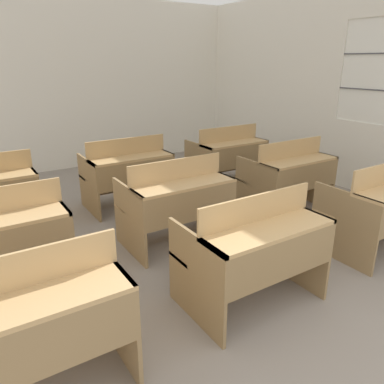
{
  "coord_description": "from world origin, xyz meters",
  "views": [
    {
      "loc": [
        -2.01,
        -0.31,
        1.87
      ],
      "look_at": [
        -0.35,
        2.3,
        0.78
      ],
      "focal_mm": 35.0,
      "sensor_mm": 36.0,
      "label": 1
    }
  ],
  "objects_px": {
    "bench_third_center": "(128,172)",
    "bench_front_left": "(29,324)",
    "bench_second_center": "(176,201)",
    "bench_front_center": "(254,249)",
    "bench_third_right": "(228,156)",
    "bench_front_right": "(380,206)",
    "bench_second_right": "(288,175)"
  },
  "relations": [
    {
      "from": "bench_third_right",
      "to": "bench_front_right",
      "type": "bearing_deg",
      "value": -89.74
    },
    {
      "from": "bench_front_left",
      "to": "bench_second_center",
      "type": "height_order",
      "value": "same"
    },
    {
      "from": "bench_front_left",
      "to": "bench_third_right",
      "type": "bearing_deg",
      "value": 36.83
    },
    {
      "from": "bench_second_center",
      "to": "bench_second_right",
      "type": "height_order",
      "value": "same"
    },
    {
      "from": "bench_third_center",
      "to": "bench_front_left",
      "type": "bearing_deg",
      "value": -123.79
    },
    {
      "from": "bench_second_right",
      "to": "bench_third_right",
      "type": "height_order",
      "value": "same"
    },
    {
      "from": "bench_front_right",
      "to": "bench_front_left",
      "type": "bearing_deg",
      "value": 179.85
    },
    {
      "from": "bench_front_center",
      "to": "bench_third_right",
      "type": "bearing_deg",
      "value": 56.18
    },
    {
      "from": "bench_front_right",
      "to": "bench_third_center",
      "type": "relative_size",
      "value": 1.0
    },
    {
      "from": "bench_front_left",
      "to": "bench_front_right",
      "type": "height_order",
      "value": "same"
    },
    {
      "from": "bench_front_center",
      "to": "bench_third_right",
      "type": "height_order",
      "value": "same"
    },
    {
      "from": "bench_second_center",
      "to": "bench_third_center",
      "type": "bearing_deg",
      "value": 89.89
    },
    {
      "from": "bench_front_right",
      "to": "bench_third_center",
      "type": "xyz_separation_m",
      "value": [
        -1.67,
        2.52,
        0.0
      ]
    },
    {
      "from": "bench_second_right",
      "to": "bench_third_right",
      "type": "relative_size",
      "value": 1.0
    },
    {
      "from": "bench_front_left",
      "to": "bench_front_right",
      "type": "relative_size",
      "value": 1.0
    },
    {
      "from": "bench_second_right",
      "to": "bench_third_center",
      "type": "distance_m",
      "value": 2.09
    },
    {
      "from": "bench_front_center",
      "to": "bench_second_right",
      "type": "bearing_deg",
      "value": 36.74
    },
    {
      "from": "bench_front_left",
      "to": "bench_front_center",
      "type": "distance_m",
      "value": 1.66
    },
    {
      "from": "bench_front_left",
      "to": "bench_front_center",
      "type": "xyz_separation_m",
      "value": [
        1.66,
        -0.01,
        0.0
      ]
    },
    {
      "from": "bench_front_center",
      "to": "bench_second_center",
      "type": "distance_m",
      "value": 1.24
    },
    {
      "from": "bench_front_left",
      "to": "bench_third_center",
      "type": "distance_m",
      "value": 3.02
    },
    {
      "from": "bench_front_center",
      "to": "bench_third_center",
      "type": "relative_size",
      "value": 1.0
    },
    {
      "from": "bench_second_right",
      "to": "bench_front_right",
      "type": "bearing_deg",
      "value": -90.48
    },
    {
      "from": "bench_front_left",
      "to": "bench_front_center",
      "type": "relative_size",
      "value": 1.0
    },
    {
      "from": "bench_second_center",
      "to": "bench_third_center",
      "type": "relative_size",
      "value": 1.0
    },
    {
      "from": "bench_front_left",
      "to": "bench_third_center",
      "type": "height_order",
      "value": "same"
    },
    {
      "from": "bench_second_center",
      "to": "bench_front_center",
      "type": "bearing_deg",
      "value": -90.87
    },
    {
      "from": "bench_front_center",
      "to": "bench_second_center",
      "type": "height_order",
      "value": "same"
    },
    {
      "from": "bench_second_center",
      "to": "bench_third_right",
      "type": "distance_m",
      "value": 2.09
    },
    {
      "from": "bench_front_center",
      "to": "bench_third_center",
      "type": "bearing_deg",
      "value": 89.52
    },
    {
      "from": "bench_front_right",
      "to": "bench_third_center",
      "type": "bearing_deg",
      "value": 123.58
    },
    {
      "from": "bench_front_center",
      "to": "bench_second_center",
      "type": "relative_size",
      "value": 1.0
    }
  ]
}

